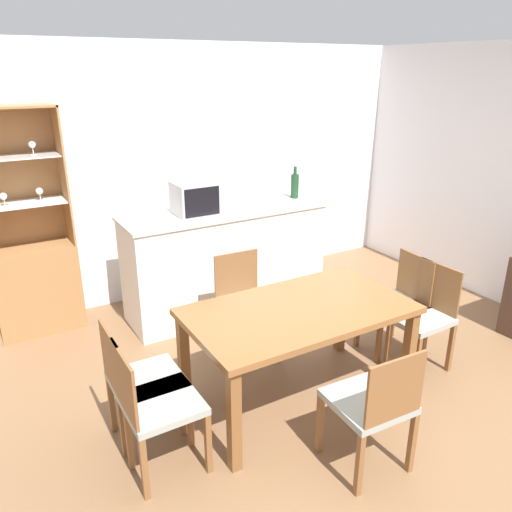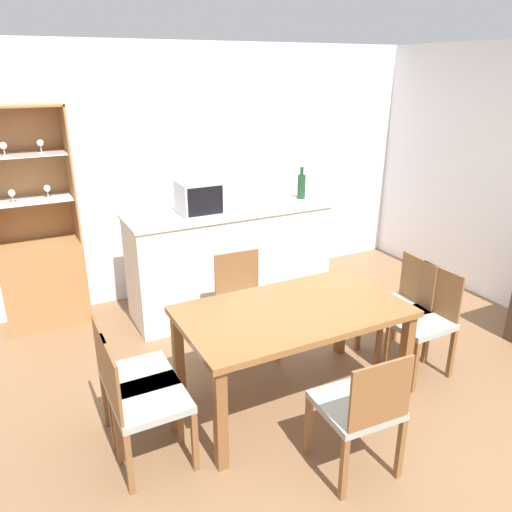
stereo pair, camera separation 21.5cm
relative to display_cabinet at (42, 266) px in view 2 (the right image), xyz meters
The scene contains 13 objects.
ground_plane 2.98m from the display_cabinet, 55.84° to the right, with size 18.00×18.00×0.00m, color brown.
wall_back 1.80m from the display_cabinet, ahead, with size 6.80×0.06×2.55m.
kitchen_counter 1.76m from the display_cabinet, 16.97° to the right, with size 1.99×0.62×1.04m.
display_cabinet is the anchor object (origin of this frame).
dining_table 2.55m from the display_cabinet, 55.52° to the right, with size 1.56×0.89×0.75m.
dining_chair_side_right_far 3.23m from the display_cabinet, 37.71° to the right, with size 0.46×0.46×0.85m.
dining_chair_side_left_far 2.00m from the display_cabinet, 80.31° to the right, with size 0.44×0.44×0.85m.
dining_chair_side_left_near 2.27m from the display_cabinet, 81.44° to the right, with size 0.44×0.44×0.85m.
dining_chair_head_far 1.97m from the display_cabinet, 42.61° to the right, with size 0.45×0.45×0.85m.
dining_chair_side_right_near 3.40m from the display_cabinet, 41.20° to the right, with size 0.45×0.45×0.85m.
dining_chair_head_near 3.22m from the display_cabinet, 63.36° to the right, with size 0.46×0.46×0.85m.
microwave 1.66m from the display_cabinet, 19.24° to the right, with size 0.52×0.33×0.30m.
wine_bottle 2.63m from the display_cabinet, 10.67° to the right, with size 0.08×0.08×0.33m.
Camera 2 is at (-1.83, -2.31, 2.31)m, focal length 35.00 mm.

